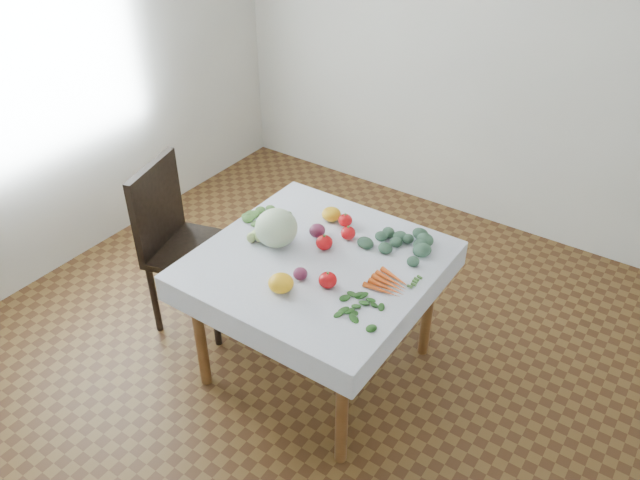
% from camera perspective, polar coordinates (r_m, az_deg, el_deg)
% --- Properties ---
extents(ground, '(4.00, 4.00, 0.00)m').
position_cam_1_polar(ground, '(3.61, -0.23, -11.41)').
color(ground, brown).
extents(back_wall, '(4.00, 0.04, 2.70)m').
position_cam_1_polar(back_wall, '(4.47, 15.16, 17.38)').
color(back_wall, silver).
rests_on(back_wall, ground).
extents(left_wall, '(0.04, 4.00, 2.70)m').
position_cam_1_polar(left_wall, '(4.18, -24.24, 14.40)').
color(left_wall, silver).
rests_on(left_wall, ground).
extents(table, '(1.00, 1.00, 0.75)m').
position_cam_1_polar(table, '(3.17, -0.26, -3.20)').
color(table, brown).
rests_on(table, ground).
extents(tablecloth, '(1.12, 1.12, 0.01)m').
position_cam_1_polar(tablecloth, '(3.11, -0.26, -1.76)').
color(tablecloth, white).
rests_on(tablecloth, table).
extents(chair, '(0.57, 0.57, 1.02)m').
position_cam_1_polar(chair, '(3.67, -12.79, 0.42)').
color(chair, black).
rests_on(chair, ground).
extents(cabbage, '(0.23, 0.23, 0.20)m').
position_cam_1_polar(cabbage, '(3.16, -4.02, 1.11)').
color(cabbage, beige).
rests_on(cabbage, tablecloth).
extents(tomato_a, '(0.08, 0.08, 0.07)m').
position_cam_1_polar(tomato_a, '(3.34, 2.32, 1.82)').
color(tomato_a, red).
rests_on(tomato_a, tablecloth).
extents(tomato_b, '(0.09, 0.09, 0.07)m').
position_cam_1_polar(tomato_b, '(3.23, 2.59, 0.64)').
color(tomato_b, red).
rests_on(tomato_b, tablecloth).
extents(tomato_c, '(0.10, 0.10, 0.08)m').
position_cam_1_polar(tomato_c, '(2.91, 0.72, -3.69)').
color(tomato_c, red).
rests_on(tomato_c, tablecloth).
extents(tomato_d, '(0.11, 0.11, 0.08)m').
position_cam_1_polar(tomato_d, '(3.15, 0.39, -0.23)').
color(tomato_d, red).
rests_on(tomato_d, tablecloth).
extents(heirloom_back, '(0.11, 0.11, 0.07)m').
position_cam_1_polar(heirloom_back, '(3.38, 1.05, 2.38)').
color(heirloom_back, '#EFAB19').
rests_on(heirloom_back, tablecloth).
extents(heirloom_front, '(0.14, 0.14, 0.08)m').
position_cam_1_polar(heirloom_front, '(2.89, -3.59, -3.95)').
color(heirloom_front, '#EFAB19').
rests_on(heirloom_front, tablecloth).
extents(onion_a, '(0.09, 0.09, 0.07)m').
position_cam_1_polar(onion_a, '(3.25, -0.25, 0.86)').
color(onion_a, '#541839').
rests_on(onion_a, tablecloth).
extents(onion_b, '(0.09, 0.09, 0.06)m').
position_cam_1_polar(onion_b, '(2.96, -1.81, -3.09)').
color(onion_b, '#541839').
rests_on(onion_b, tablecloth).
extents(tomatillo_cluster, '(0.15, 0.10, 0.04)m').
position_cam_1_polar(tomatillo_cluster, '(3.25, -6.33, 0.37)').
color(tomatillo_cluster, '#B2C773').
rests_on(tomatillo_cluster, tablecloth).
extents(carrot_bunch, '(0.19, 0.18, 0.03)m').
position_cam_1_polar(carrot_bunch, '(2.94, 6.34, -4.03)').
color(carrot_bunch, '#F2521A').
rests_on(carrot_bunch, tablecloth).
extents(kale_bunch, '(0.32, 0.30, 0.05)m').
position_cam_1_polar(kale_bunch, '(3.21, 7.47, -0.15)').
color(kale_bunch, '#3C6249').
rests_on(kale_bunch, tablecloth).
extents(basil_bunch, '(0.25, 0.17, 0.01)m').
position_cam_1_polar(basil_bunch, '(2.81, 3.88, -6.26)').
color(basil_bunch, '#20571B').
rests_on(basil_bunch, tablecloth).
extents(dill_bunch, '(0.23, 0.19, 0.02)m').
position_cam_1_polar(dill_bunch, '(3.42, -5.05, 2.15)').
color(dill_bunch, '#467937').
rests_on(dill_bunch, tablecloth).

